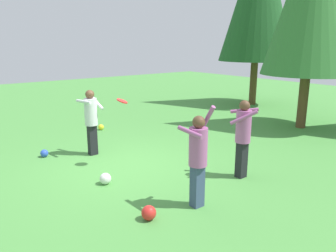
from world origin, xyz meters
TOP-DOWN VIEW (x-y plane):
  - ground_plane at (0.00, 0.00)m, footprint 40.00×40.00m
  - person_thrower at (2.63, -0.03)m, footprint 0.61×0.48m
  - person_catcher at (-1.32, -0.25)m, footprint 0.67×0.57m
  - person_bystander at (2.23, 1.72)m, footprint 0.77×0.75m
  - frisbee at (-0.01, -0.04)m, footprint 0.37×0.37m
  - ball_white at (0.66, -0.92)m, footprint 0.25×0.25m
  - ball_red at (2.48, -1.03)m, footprint 0.26×0.26m
  - ball_blue at (-1.93, -1.38)m, footprint 0.21×0.21m
  - ball_yellow at (-3.57, 1.13)m, footprint 0.20×0.20m

SIDE VIEW (x-z plane):
  - ground_plane at x=0.00m, z-range 0.00..0.00m
  - ball_yellow at x=-3.57m, z-range 0.00..0.20m
  - ball_blue at x=-1.93m, z-range 0.00..0.21m
  - ball_white at x=0.66m, z-range 0.00..0.25m
  - ball_red at x=2.48m, z-range 0.00..0.26m
  - person_thrower at x=2.63m, z-range 0.08..2.01m
  - person_bystander at x=2.23m, z-range 0.17..1.96m
  - person_catcher at x=-1.32m, z-range 0.17..1.96m
  - frisbee at x=-0.01m, z-range 1.59..1.71m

